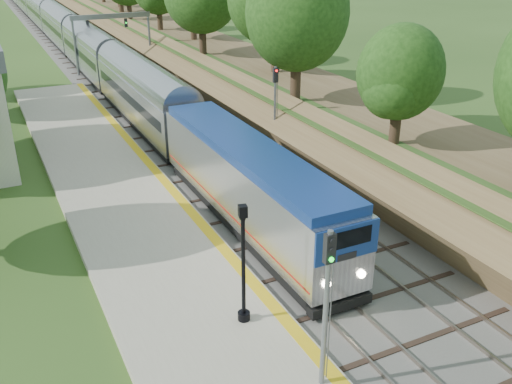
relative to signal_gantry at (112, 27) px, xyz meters
name	(u,v)px	position (x,y,z in m)	size (l,w,h in m)	color
trackbed	(102,64)	(-0.47, 5.01, -4.75)	(9.50, 170.00, 0.28)	#4C4944
platform	(152,247)	(-7.67, -38.99, -4.63)	(6.40, 68.00, 0.38)	#A59D85
yellow_stripe	(208,231)	(-4.82, -38.99, -4.43)	(0.55, 68.00, 0.01)	gold
embankment	(170,42)	(7.88, 5.01, -2.87)	(10.64, 170.00, 11.70)	brown
signal_gantry	(112,27)	(0.00, 0.00, 0.00)	(8.40, 0.38, 6.20)	slate
train	(62,30)	(-2.47, 18.62, -2.66)	(2.85, 134.01, 4.19)	black
lamppost_far	(243,271)	(-6.23, -46.25, -2.28)	(0.48, 0.48, 4.83)	black
signal_platform	(327,294)	(-5.37, -50.42, -0.97)	(0.33, 0.26, 5.65)	slate
signal_farside	(275,101)	(3.73, -29.93, -1.10)	(0.32, 0.26, 5.89)	slate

